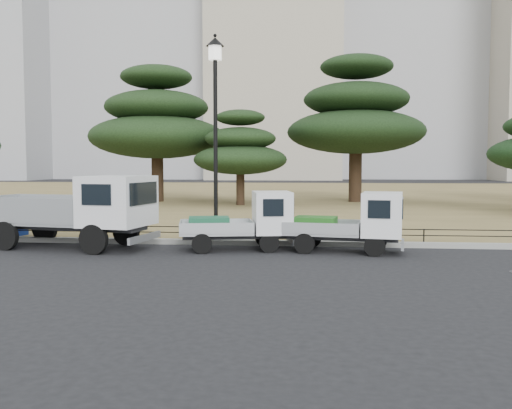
# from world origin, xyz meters

# --- Properties ---
(ground) EXTENTS (220.00, 220.00, 0.00)m
(ground) POSITION_xyz_m (0.00, 0.00, 0.00)
(ground) COLOR black
(lawn) EXTENTS (120.00, 56.00, 0.15)m
(lawn) POSITION_xyz_m (0.00, 30.60, 0.07)
(lawn) COLOR olive
(lawn) RESTS_ON ground
(curb) EXTENTS (120.00, 0.25, 0.16)m
(curb) POSITION_xyz_m (0.00, 2.60, 0.08)
(curb) COLOR gray
(curb) RESTS_ON ground
(truck_large) EXTENTS (5.18, 2.72, 2.15)m
(truck_large) POSITION_xyz_m (-5.23, 1.42, 1.20)
(truck_large) COLOR black
(truck_large) RESTS_ON ground
(truck_kei_front) EXTENTS (3.40, 1.95, 1.69)m
(truck_kei_front) POSITION_xyz_m (-0.28, 1.64, 0.84)
(truck_kei_front) COLOR black
(truck_kei_front) RESTS_ON ground
(truck_kei_rear) EXTENTS (3.42, 1.84, 1.70)m
(truck_kei_rear) POSITION_xyz_m (2.80, 1.50, 0.85)
(truck_kei_rear) COLOR black
(truck_kei_rear) RESTS_ON ground
(street_lamp) EXTENTS (0.56, 0.56, 6.24)m
(street_lamp) POSITION_xyz_m (-1.36, 2.90, 4.37)
(street_lamp) COLOR black
(street_lamp) RESTS_ON lawn
(pipe_fence) EXTENTS (38.00, 0.04, 0.40)m
(pipe_fence) POSITION_xyz_m (0.00, 2.75, 0.44)
(pipe_fence) COLOR black
(pipe_fence) RESTS_ON lawn
(pine_west_near) EXTENTS (8.53, 8.53, 8.53)m
(pine_west_near) POSITION_xyz_m (-8.22, 20.64, 5.07)
(pine_west_near) COLOR black
(pine_west_near) RESTS_ON lawn
(pine_center_left) EXTENTS (5.38, 5.38, 5.47)m
(pine_center_left) POSITION_xyz_m (-2.55, 17.87, 3.31)
(pine_center_left) COLOR black
(pine_center_left) RESTS_ON lawn
(pine_center_right) EXTENTS (8.58, 8.58, 9.10)m
(pine_center_right) POSITION_xyz_m (4.25, 21.54, 5.42)
(pine_center_right) COLOR black
(pine_center_right) RESTS_ON lawn
(tower_center_left) EXTENTS (22.00, 20.00, 55.00)m
(tower_center_left) POSITION_xyz_m (-5.00, 85.00, 27.50)
(tower_center_left) COLOR #AAA08C
(tower_center_left) RESTS_ON ground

